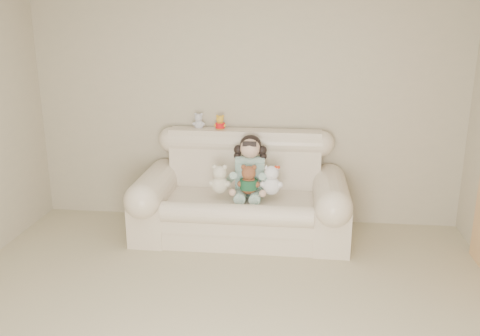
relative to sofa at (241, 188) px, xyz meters
The scene contains 8 objects.
wall_back 0.93m from the sofa, 90.85° to the left, with size 4.50×4.50×0.00m, color #B0A68B.
sofa is the anchor object (origin of this frame).
seated_child 0.24m from the sofa, 44.99° to the left, with size 0.37×0.45×0.62m, color #2B725C, non-canonical shape.
brown_teddy 0.21m from the sofa, 53.53° to the right, with size 0.22×0.17×0.34m, color brown, non-canonical shape.
white_cat 0.36m from the sofa, 19.45° to the right, with size 0.22×0.17×0.35m, color white, non-canonical shape.
cream_teddy 0.28m from the sofa, 146.52° to the right, with size 0.21×0.17×0.34m, color silver, non-canonical shape.
yellow_mini_bear 0.74m from the sofa, 125.65° to the left, with size 0.12×0.10×0.19m, color yellow, non-canonical shape.
grey_mini_plush 0.87m from the sofa, 141.10° to the left, with size 0.13×0.10×0.21m, color silver, non-canonical shape.
Camera 1 is at (0.54, -2.76, 2.13)m, focal length 38.20 mm.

